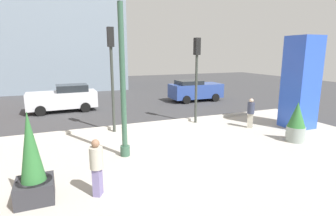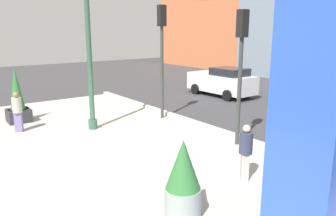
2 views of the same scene
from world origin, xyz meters
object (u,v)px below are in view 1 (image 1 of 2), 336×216
lamp_post (123,81)px  art_pillar_blue (301,83)px  traffic_light_corner (112,64)px  car_curb_east (195,90)px  pedestrian_on_sidewalk (251,112)px  potted_plant_curbside (296,123)px  potted_plant_near_left (32,166)px  car_intersection (64,98)px  traffic_light_far_side (197,66)px  pedestrian_by_curb (97,165)px

lamp_post → art_pillar_blue: size_ratio=1.26×
traffic_light_corner → car_curb_east: (7.86, 6.20, -2.48)m
car_curb_east → pedestrian_on_sidewalk: size_ratio=2.68×
pedestrian_on_sidewalk → car_curb_east: bearing=82.1°
lamp_post → potted_plant_curbside: 7.77m
potted_plant_near_left → car_intersection: bearing=84.9°
art_pillar_blue → car_curb_east: art_pillar_blue is taller
traffic_light_corner → pedestrian_on_sidewalk: traffic_light_corner is taller
potted_plant_near_left → car_curb_east: size_ratio=0.59×
traffic_light_corner → car_intersection: 6.89m
potted_plant_curbside → traffic_light_far_side: 5.71m
traffic_light_corner → pedestrian_by_curb: 6.58m
car_intersection → traffic_light_far_side: bearing=-41.8°
pedestrian_by_curb → pedestrian_on_sidewalk: size_ratio=1.04×
pedestrian_on_sidewalk → potted_plant_curbside: bearing=-80.2°
traffic_light_corner → traffic_light_far_side: 4.59m
potted_plant_curbside → car_intersection: 14.11m
lamp_post → car_intersection: lamp_post is taller
pedestrian_by_curb → pedestrian_on_sidewalk: 9.18m
art_pillar_blue → pedestrian_by_curb: (-10.74, -3.04, -1.46)m
potted_plant_curbside → pedestrian_on_sidewalk: size_ratio=1.13×
potted_plant_near_left → traffic_light_corner: bearing=59.9°
art_pillar_blue → lamp_post: bearing=-177.0°
art_pillar_blue → potted_plant_near_left: (-12.32, -2.67, -1.36)m
art_pillar_blue → car_intersection: size_ratio=1.07×
art_pillar_blue → traffic_light_far_side: art_pillar_blue is taller
lamp_post → traffic_light_far_side: lamp_post is taller
pedestrian_by_curb → pedestrian_on_sidewalk: (8.34, 3.85, -0.04)m
art_pillar_blue → pedestrian_by_curb: size_ratio=2.91×
potted_plant_curbside → car_intersection: bearing=131.3°
traffic_light_far_side → car_curb_east: traffic_light_far_side is taller
lamp_post → traffic_light_corner: lamp_post is taller
potted_plant_near_left → car_intersection: size_ratio=0.56×
lamp_post → traffic_light_far_side: bearing=34.7°
art_pillar_blue → traffic_light_corner: bearing=162.7°
lamp_post → pedestrian_on_sidewalk: bearing=10.5°
traffic_light_corner → pedestrian_on_sidewalk: (6.72, -2.04, -2.50)m
car_curb_east → pedestrian_on_sidewalk: 8.32m
car_intersection → pedestrian_by_curb: 11.95m
art_pillar_blue → pedestrian_on_sidewalk: size_ratio=3.01×
potted_plant_near_left → car_intersection: 11.62m
potted_plant_near_left → art_pillar_blue: bearing=12.3°
potted_plant_curbside → pedestrian_by_curb: 8.88m
lamp_post → potted_plant_near_left: lamp_post is taller
potted_plant_curbside → traffic_light_far_side: (-2.57, 4.56, 2.29)m
art_pillar_blue → traffic_light_corner: size_ratio=0.93×
traffic_light_far_side → car_curb_east: bearing=62.1°
traffic_light_corner → car_curb_east: bearing=38.3°
potted_plant_curbside → pedestrian_by_curb: size_ratio=1.09×
lamp_post → art_pillar_blue: lamp_post is taller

